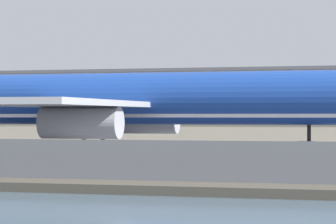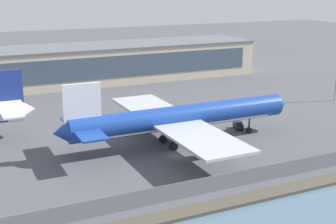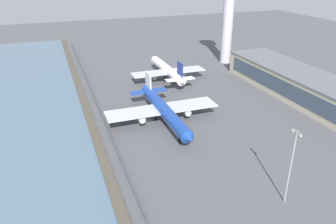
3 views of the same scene
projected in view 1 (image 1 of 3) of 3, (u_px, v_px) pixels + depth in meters
ground_plane at (61, 165)px, 64.14m from camera, size 500.00×500.00×0.00m
cargo_jet_blue at (119, 101)px, 68.50m from camera, size 49.44×42.36×13.75m
baggage_tug at (307, 153)px, 67.65m from camera, size 2.57×3.55×1.80m
terminal_building at (270, 105)px, 130.79m from camera, size 103.17×21.76×11.40m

